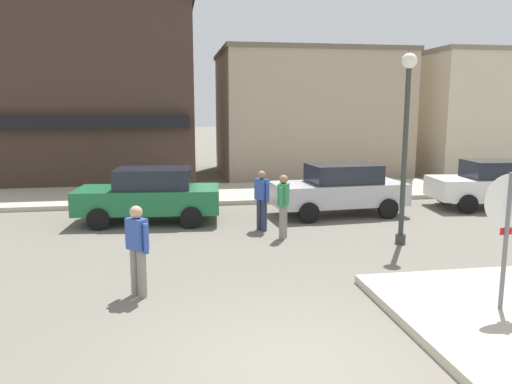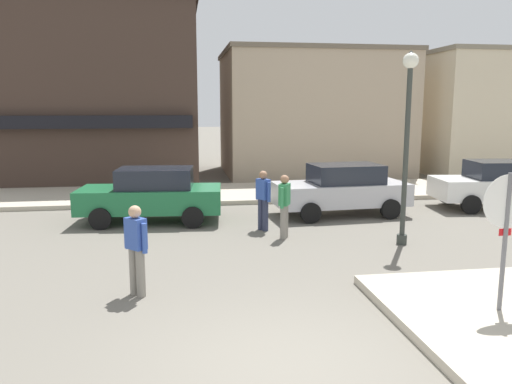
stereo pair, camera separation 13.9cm
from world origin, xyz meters
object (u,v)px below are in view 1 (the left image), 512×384
Objects in this scene: parked_car_nearest at (150,194)px; pedestrian_crossing_near at (137,248)px; pedestrian_crossing_far at (262,198)px; parked_car_third at (495,183)px; stop_sign at (507,223)px; lamp_post at (406,121)px; pedestrian_kerb_side at (283,204)px; parked_car_second at (339,189)px.

pedestrian_crossing_near is (0.04, -5.78, 0.06)m from parked_car_nearest.
pedestrian_crossing_far is at bearing -26.08° from parked_car_nearest.
stop_sign is at bearing -123.98° from parked_car_third.
lamp_post is 1.10× the size of parked_car_nearest.
pedestrian_crossing_far is at bearing 148.68° from lamp_post.
pedestrian_crossing_near is at bearing -89.59° from parked_car_nearest.
stop_sign is 6.77m from pedestrian_crossing_far.
stop_sign reaches higher than pedestrian_crossing_near.
pedestrian_kerb_side is (3.38, -2.34, 0.06)m from parked_car_nearest.
pedestrian_kerb_side is at bearing -133.38° from parked_car_second.
pedestrian_crossing_near reaches higher than parked_car_third.
parked_car_third is at bearing 2.33° from parked_car_second.
parked_car_second is 3.34m from pedestrian_kerb_side.
parked_car_nearest is 2.56× the size of pedestrian_kerb_side.
stop_sign is 7.75m from parked_car_second.
lamp_post reaches higher than pedestrian_crossing_near.
pedestrian_crossing_far is at bearing 113.68° from stop_sign.
pedestrian_crossing_far is at bearing 55.70° from pedestrian_crossing_near.
pedestrian_crossing_near and pedestrian_kerb_side have the same top height.
lamp_post is 6.53m from parked_car_third.
stop_sign is 9.60m from parked_car_third.
pedestrian_crossing_far is (-8.05, -1.77, 0.06)m from parked_car_third.
parked_car_second is at bearing 29.96° from pedestrian_crossing_far.
lamp_post is 4.06m from parked_car_second.
lamp_post is at bearing -31.32° from pedestrian_crossing_far.
pedestrian_kerb_side reaches higher than parked_car_nearest.
stop_sign is 1.43× the size of pedestrian_crossing_far.
parked_car_third is at bearing 19.04° from pedestrian_kerb_side.
lamp_post is at bearing 22.06° from pedestrian_crossing_near.
pedestrian_kerb_side reaches higher than parked_car_second.
parked_car_second and parked_car_third have the same top height.
parked_car_second is (5.67, 0.09, 0.00)m from parked_car_nearest.
parked_car_second is at bearing 46.17° from pedestrian_crossing_near.
pedestrian_crossing_near is (-5.63, -5.87, 0.06)m from parked_car_second.
parked_car_second is at bearing 0.87° from parked_car_nearest.
pedestrian_crossing_near is at bearing -134.14° from pedestrian_kerb_side.
pedestrian_crossing_far is at bearing 114.15° from pedestrian_kerb_side.
parked_car_third is (5.35, 7.93, -0.71)m from stop_sign.
lamp_post is 3.55m from pedestrian_kerb_side.
pedestrian_crossing_far is (2.99, -1.46, 0.06)m from parked_car_nearest.
lamp_post reaches higher than parked_car_third.
lamp_post is 1.11× the size of parked_car_second.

